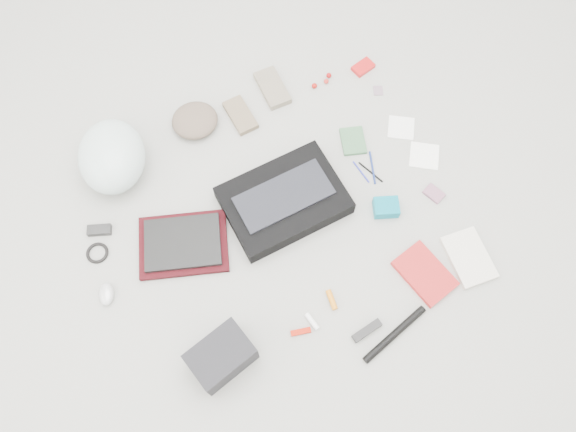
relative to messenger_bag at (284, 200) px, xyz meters
name	(u,v)px	position (x,y,z in m)	size (l,w,h in m)	color
ground_plane	(288,221)	(-0.02, -0.07, -0.04)	(4.00, 4.00, 0.00)	gray
messenger_bag	(284,200)	(0.00, 0.00, 0.00)	(0.48, 0.34, 0.08)	black
bag_flap	(284,196)	(0.00, 0.00, 0.05)	(0.39, 0.18, 0.01)	black
laptop_sleeve	(184,244)	(-0.45, 0.02, -0.03)	(0.36, 0.27, 0.02)	#35080D
laptop	(183,243)	(-0.45, 0.02, -0.01)	(0.30, 0.22, 0.02)	black
bike_helmet	(112,156)	(-0.56, 0.47, 0.06)	(0.28, 0.35, 0.21)	silver
beanie	(195,120)	(-0.18, 0.53, 0.00)	(0.20, 0.19, 0.07)	brown
mitten_left	(240,115)	(0.02, 0.47, -0.03)	(0.09, 0.18, 0.03)	#76644D
mitten_right	(272,88)	(0.21, 0.54, -0.02)	(0.10, 0.21, 0.03)	gray
power_brick	(99,230)	(-0.73, 0.23, -0.03)	(0.10, 0.04, 0.03)	black
cable_coil	(97,253)	(-0.77, 0.14, -0.03)	(0.09, 0.09, 0.01)	black
mouse	(106,294)	(-0.79, -0.04, -0.02)	(0.06, 0.09, 0.04)	#BABABA
camera_bag	(221,357)	(-0.49, -0.47, 0.03)	(0.22, 0.16, 0.15)	black
multitool	(301,332)	(-0.18, -0.51, -0.03)	(0.08, 0.02, 0.01)	#A71100
toiletry_tube_white	(312,321)	(-0.13, -0.49, -0.03)	(0.02, 0.02, 0.07)	white
toiletry_tube_orange	(332,300)	(-0.02, -0.45, -0.03)	(0.02, 0.02, 0.08)	orange
u_lock	(367,331)	(0.05, -0.62, -0.03)	(0.12, 0.03, 0.02)	black
bike_pump	(395,334)	(0.13, -0.68, -0.03)	(0.03, 0.03, 0.31)	black
book_red	(425,274)	(0.36, -0.53, -0.03)	(0.16, 0.23, 0.02)	red
book_white	(469,258)	(0.56, -0.55, -0.03)	(0.15, 0.23, 0.02)	beige
notepad	(353,141)	(0.41, 0.13, -0.03)	(0.10, 0.14, 0.02)	#396340
pen_blue	(361,172)	(0.36, -0.01, -0.04)	(0.01, 0.01, 0.12)	#2228A5
pen_black	(371,172)	(0.40, -0.03, -0.04)	(0.01, 0.01, 0.14)	black
pen_navy	(372,168)	(0.42, -0.02, -0.04)	(0.01, 0.01, 0.16)	navy
accordion_wallet	(386,207)	(0.37, -0.21, -0.01)	(0.10, 0.08, 0.05)	#01758E
card_deck	(434,194)	(0.59, -0.24, -0.03)	(0.06, 0.08, 0.02)	#935C74
napkin_top	(401,128)	(0.63, 0.10, -0.04)	(0.11, 0.11, 0.01)	white
napkin_bottom	(424,156)	(0.65, -0.07, -0.04)	(0.12, 0.12, 0.01)	white
lollipop_a	(314,86)	(0.39, 0.47, -0.03)	(0.02, 0.02, 0.02)	#9D100B
lollipop_b	(326,81)	(0.45, 0.47, -0.03)	(0.02, 0.02, 0.02)	#B5261E
lollipop_c	(329,75)	(0.48, 0.49, -0.03)	(0.02, 0.02, 0.02)	#9C0B0C
altoids_tin	(363,67)	(0.64, 0.46, -0.03)	(0.10, 0.06, 0.02)	red
stamp_sheet	(378,91)	(0.64, 0.32, -0.04)	(0.04, 0.05, 0.00)	gray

